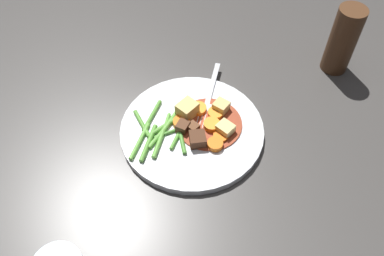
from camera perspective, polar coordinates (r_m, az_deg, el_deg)
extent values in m
plane|color=#423F3D|center=(0.76, 0.00, -0.66)|extent=(3.00, 3.00, 0.00)
cylinder|color=white|center=(0.75, 0.00, -0.33)|extent=(0.26, 0.26, 0.01)
cylinder|color=#93381E|center=(0.75, 2.35, 0.67)|extent=(0.12, 0.12, 0.00)
cylinder|color=orange|center=(0.73, 4.03, -1.17)|extent=(0.04, 0.04, 0.01)
cylinder|color=orange|center=(0.77, 0.82, 2.70)|extent=(0.04, 0.04, 0.01)
cylinder|color=orange|center=(0.76, 3.32, 2.04)|extent=(0.04, 0.04, 0.01)
cylinder|color=orange|center=(0.72, 3.26, -2.29)|extent=(0.04, 0.04, 0.01)
cylinder|color=orange|center=(0.74, 2.79, 0.39)|extent=(0.04, 0.04, 0.01)
cylinder|color=orange|center=(0.75, -1.48, 0.74)|extent=(0.04, 0.04, 0.01)
cube|color=#DBBC6B|center=(0.75, -0.33, 2.61)|extent=(0.05, 0.04, 0.03)
cube|color=#DBBC6B|center=(0.77, 4.09, 2.97)|extent=(0.04, 0.04, 0.02)
cube|color=#E5CC7A|center=(0.74, 4.69, -0.13)|extent=(0.04, 0.04, 0.02)
cube|color=#56331E|center=(0.74, -1.26, 0.05)|extent=(0.03, 0.03, 0.02)
cube|color=brown|center=(0.74, 0.16, 0.07)|extent=(0.03, 0.03, 0.02)
cube|color=#4C2B19|center=(0.72, 0.94, -1.55)|extent=(0.03, 0.03, 0.02)
cylinder|color=#66AD42|center=(0.73, -4.54, -1.79)|extent=(0.05, 0.07, 0.01)
cylinder|color=#4C8E33|center=(0.74, -3.03, -0.83)|extent=(0.06, 0.01, 0.01)
cylinder|color=#4C8E33|center=(0.73, -1.47, -1.58)|extent=(0.01, 0.06, 0.01)
cylinder|color=#599E38|center=(0.76, -7.11, 0.73)|extent=(0.02, 0.06, 0.01)
cylinder|color=#599E38|center=(0.76, -5.63, 1.73)|extent=(0.05, 0.07, 0.01)
cylinder|color=#599E38|center=(0.72, -6.13, -2.11)|extent=(0.05, 0.07, 0.01)
cylinder|color=#599E38|center=(0.73, -1.88, -0.81)|extent=(0.05, 0.06, 0.01)
cylinder|color=#66AD42|center=(0.75, -3.11, 0.89)|extent=(0.05, 0.05, 0.01)
cylinder|color=#599E38|center=(0.74, -4.33, -0.01)|extent=(0.06, 0.03, 0.01)
cylinder|color=#66AD42|center=(0.73, -4.41, -1.02)|extent=(0.06, 0.05, 0.01)
cylinder|color=#66AD42|center=(0.74, -3.95, -0.29)|extent=(0.04, 0.07, 0.01)
cylinder|color=#66AD42|center=(0.73, -7.35, -1.87)|extent=(0.05, 0.07, 0.01)
cube|color=silver|center=(0.82, 2.92, 6.30)|extent=(0.06, 0.11, 0.00)
cube|color=silver|center=(0.78, 1.99, 2.88)|extent=(0.03, 0.03, 0.00)
cylinder|color=silver|center=(0.76, 0.84, 1.32)|extent=(0.02, 0.04, 0.00)
cylinder|color=silver|center=(0.76, 1.31, 1.24)|extent=(0.02, 0.04, 0.00)
cylinder|color=silver|center=(0.76, 1.77, 1.16)|extent=(0.02, 0.04, 0.00)
cylinder|color=silver|center=(0.76, 2.24, 1.07)|extent=(0.02, 0.04, 0.00)
cylinder|color=#4C2D19|center=(0.88, 20.39, 11.47)|extent=(0.05, 0.05, 0.15)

